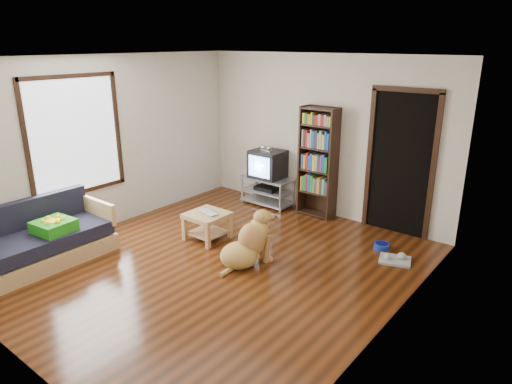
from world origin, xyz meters
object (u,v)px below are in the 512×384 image
Objects in this scene: green_cushion at (54,226)px; laptop at (205,213)px; coffee_table at (207,221)px; crt_tv at (268,164)px; grey_rag at (395,260)px; tv_stand at (268,190)px; bookshelf at (318,157)px; sofa at (41,244)px; dog_bowl at (382,246)px; dog at (248,244)px.

laptop is (1.06, 1.71, -0.08)m from green_cushion.
coffee_table is (1.06, 1.74, -0.21)m from green_cushion.
coffee_table is (0.21, -1.76, -0.46)m from crt_tv.
green_cushion reaches higher than grey_rag.
crt_tv is (0.00, 0.02, 0.47)m from tv_stand.
bookshelf is at bearing 154.48° from grey_rag.
sofa is (-1.92, -3.72, -0.74)m from bookshelf.
dog_bowl is at bearing -11.88° from crt_tv.
dog_bowl is 0.39m from grey_rag.
crt_tv is at bearing 90.00° from tv_stand.
coffee_table is 0.62× the size of dog.
bookshelf is at bearing 62.68° from sofa.
sofa is at bearing -142.56° from dog.
crt_tv is 0.99m from bookshelf.
laptop is at bearing -83.20° from tv_stand.
grey_rag is at bearing 32.37° from green_cushion.
bookshelf is (0.95, 0.07, 0.26)m from crt_tv.
sofa is (-0.97, -3.65, -0.48)m from crt_tv.
crt_tv is at bearing 70.65° from green_cushion.
green_cushion is 2.01m from laptop.
tv_stand is 0.47m from crt_tv.
green_cushion reaches higher than coffee_table.
coffee_table is at bearing 52.91° from green_cushion.
sofa reaches higher than dog.
green_cushion is 0.77× the size of crt_tv.
green_cushion is 4.49m from grey_rag.
bookshelf reaches higher than tv_stand.
crt_tv is 2.37m from dog.
laptop is at bearing 52.46° from green_cushion.
bookshelf reaches higher than sofa.
tv_stand reaches higher than laptop.
grey_rag is 0.22× the size of bookshelf.
green_cushion is at bearing -143.53° from dog.
dog is (2.15, 1.65, 0.01)m from sofa.
dog is (2.03, 1.50, -0.22)m from green_cushion.
crt_tv reaches higher than tv_stand.
laptop is 2.21m from sofa.
coffee_table is (-2.46, -1.02, 0.27)m from grey_rag.
sofa is (-0.97, -3.63, -0.01)m from tv_stand.
bookshelf is 2.11m from coffee_table.
sofa is 2.23m from coffee_table.
dog_bowl is at bearing 140.19° from grey_rag.
crt_tv is at bearing 120.51° from dog.
coffee_table is at bearing -157.52° from grey_rag.
bookshelf is at bearing 4.32° from crt_tv.
tv_stand is at bearing -174.37° from bookshelf.
dog_bowl is at bearing -11.37° from tv_stand.
green_cushion is at bearing -116.72° from bookshelf.
sofa is (-3.34, -3.16, 0.22)m from dog_bowl.
crt_tv is at bearing 164.34° from grey_rag.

